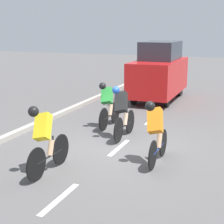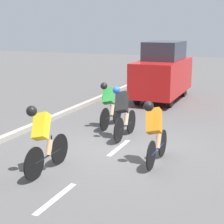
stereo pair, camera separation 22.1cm
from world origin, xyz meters
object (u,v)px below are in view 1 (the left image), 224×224
Objects in this scene: cyclist_black at (122,111)px; support_car at (159,72)px; cyclist_yellow at (45,138)px; cyclist_green at (108,104)px; cyclist_orange at (156,130)px.

support_car reaches higher than cyclist_black.
cyclist_yellow is (0.67, 3.04, 0.01)m from cyclist_black.
cyclist_green is at bearing 85.60° from support_car.
support_car is (1.83, -7.46, 0.41)m from cyclist_orange.
cyclist_yellow is 1.07× the size of cyclist_orange.
cyclist_orange is at bearing 131.07° from cyclist_black.
support_car is at bearing -91.47° from cyclist_yellow.
cyclist_green is 1.25m from cyclist_black.
cyclist_green is at bearing -49.11° from cyclist_black.
cyclist_green is 0.42× the size of support_car.
cyclist_yellow is (-0.15, 3.99, 0.05)m from cyclist_green.
cyclist_yellow reaches higher than cyclist_orange.
cyclist_yellow reaches higher than cyclist_green.
cyclist_yellow is at bearing 77.60° from cyclist_black.
cyclist_yellow reaches higher than cyclist_black.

